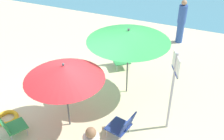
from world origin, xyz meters
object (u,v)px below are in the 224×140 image
object	(u,v)px
umbrella_green	(128,36)
beach_bag	(40,78)
beach_chair_c	(120,57)
person_a	(61,77)
beach_chair_d	(123,125)
warning_sign	(173,81)
person_c	(181,22)
beach_chair_a	(11,126)
umbrella_red	(64,72)
swim_ring	(7,118)

from	to	relation	value
umbrella_green	beach_bag	size ratio (longest dim) A/B	7.80
beach_chair_c	person_a	size ratio (longest dim) A/B	0.76
beach_chair_d	warning_sign	size ratio (longest dim) A/B	0.33
umbrella_green	person_c	xyz separation A→B (m)	(0.74, 3.79, -0.92)
beach_chair_a	person_c	size ratio (longest dim) A/B	0.41
beach_chair_d	beach_bag	size ratio (longest dim) A/B	2.42
umbrella_red	warning_sign	world-z (taller)	warning_sign
beach_chair_a	beach_chair_c	distance (m)	4.08
umbrella_red	beach_chair_c	distance (m)	3.27
umbrella_red	swim_ring	size ratio (longest dim) A/B	3.27
umbrella_red	person_c	bearing A→B (deg)	74.60
swim_ring	beach_chair_d	bearing A→B (deg)	12.09
umbrella_green	beach_bag	distance (m)	3.11
swim_ring	warning_sign	bearing A→B (deg)	19.60
umbrella_green	beach_chair_d	bearing A→B (deg)	-72.45
beach_chair_d	warning_sign	distance (m)	1.53
umbrella_green	warning_sign	size ratio (longest dim) A/B	1.06
beach_chair_a	person_a	distance (m)	1.96
beach_chair_d	person_c	size ratio (longest dim) A/B	0.41
beach_chair_d	umbrella_red	bearing A→B (deg)	17.51
beach_chair_a	beach_bag	world-z (taller)	beach_chair_a
beach_chair_d	swim_ring	xyz separation A→B (m)	(-2.88, -0.62, -0.29)
person_c	swim_ring	distance (m)	6.87
beach_chair_a	person_c	distance (m)	7.00
person_a	warning_sign	size ratio (longest dim) A/B	0.49
beach_chair_a	umbrella_green	bearing A→B (deg)	-4.73
beach_chair_a	person_a	size ratio (longest dim) A/B	0.69
person_a	person_c	distance (m)	5.16
umbrella_red	beach_chair_d	xyz separation A→B (m)	(1.34, 0.14, -1.19)
person_a	swim_ring	distance (m)	1.74
beach_chair_c	beach_bag	world-z (taller)	beach_chair_c
beach_chair_d	person_a	size ratio (longest dim) A/B	0.68
person_c	warning_sign	xyz separation A→B (m)	(0.68, -4.75, 0.52)
umbrella_green	beach_bag	xyz separation A→B (m)	(-2.58, -0.59, -1.62)
umbrella_red	beach_chair_a	world-z (taller)	umbrella_red
beach_chair_a	person_a	world-z (taller)	person_a
warning_sign	beach_bag	bearing A→B (deg)	149.71
umbrella_red	warning_sign	size ratio (longest dim) A/B	0.88
swim_ring	beach_bag	xyz separation A→B (m)	(-0.23, 1.70, 0.09)
beach_chair_a	person_a	xyz separation A→B (m)	(0.15, 1.94, 0.18)
beach_chair_a	swim_ring	distance (m)	0.71
swim_ring	beach_bag	distance (m)	1.72
umbrella_red	umbrella_green	size ratio (longest dim) A/B	0.82
beach_bag	person_a	bearing A→B (deg)	-10.13
person_c	beach_bag	world-z (taller)	person_c
swim_ring	beach_bag	bearing A→B (deg)	97.79
beach_chair_c	swim_ring	world-z (taller)	beach_chair_c
person_c	beach_chair_c	bearing A→B (deg)	39.37
swim_ring	beach_bag	size ratio (longest dim) A/B	1.96
beach_chair_d	person_c	bearing A→B (deg)	-80.80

